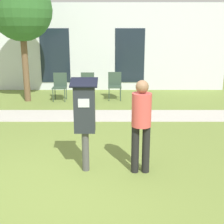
% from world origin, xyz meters
% --- Properties ---
extents(ground_plane, '(40.00, 40.00, 0.00)m').
position_xyz_m(ground_plane, '(0.00, 0.00, 0.00)').
color(ground_plane, olive).
extents(sidewalk, '(12.00, 1.10, 0.02)m').
position_xyz_m(sidewalk, '(0.00, 3.85, 0.01)').
color(sidewalk, '#B7B2A8').
rests_on(sidewalk, ground).
extents(building_facade, '(10.00, 0.26, 3.20)m').
position_xyz_m(building_facade, '(0.00, 7.54, 1.60)').
color(building_facade, silver).
rests_on(building_facade, ground).
extents(parking_meter, '(0.44, 0.31, 1.59)m').
position_xyz_m(parking_meter, '(0.28, 0.54, 1.02)').
color(parking_meter, '#4C4C4C').
rests_on(parking_meter, ground).
extents(person_standing, '(0.32, 0.32, 1.58)m').
position_xyz_m(person_standing, '(1.21, 0.47, 0.93)').
color(person_standing, black).
rests_on(person_standing, ground).
extents(outdoor_chair_left, '(0.44, 0.44, 0.90)m').
position_xyz_m(outdoor_chair_left, '(-0.99, 5.75, 0.53)').
color(outdoor_chair_left, '#334738').
rests_on(outdoor_chair_left, ground).
extents(outdoor_chair_middle, '(0.44, 0.44, 0.90)m').
position_xyz_m(outdoor_chair_middle, '(-0.08, 5.80, 0.53)').
color(outdoor_chair_middle, '#334738').
rests_on(outdoor_chair_middle, ground).
extents(outdoor_chair_right, '(0.44, 0.44, 0.90)m').
position_xyz_m(outdoor_chair_right, '(0.82, 5.90, 0.53)').
color(outdoor_chair_right, '#334738').
rests_on(outdoor_chair_right, ground).
extents(tree, '(1.90, 1.90, 3.82)m').
position_xyz_m(tree, '(-2.05, 5.63, 2.84)').
color(tree, brown).
rests_on(tree, ground).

